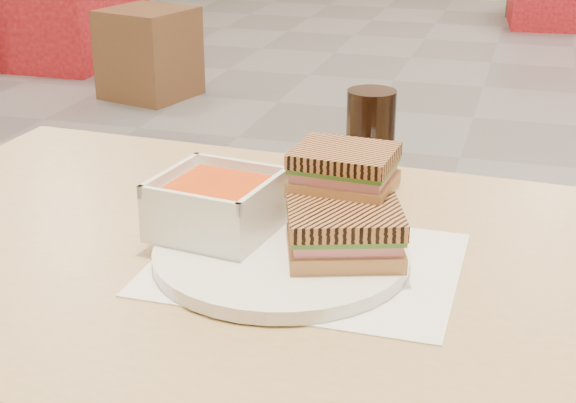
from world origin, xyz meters
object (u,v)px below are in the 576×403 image
(plate, at_px, (281,255))
(panini_lower, at_px, (345,232))
(bg_chair_0r, at_px, (149,53))
(cola_glass, at_px, (370,141))
(soup_bowl, at_px, (217,207))
(main_table, at_px, (307,345))

(plate, relative_size, panini_lower, 1.92)
(bg_chair_0r, bearing_deg, panini_lower, -61.06)
(plate, relative_size, bg_chair_0r, 0.58)
(plate, bearing_deg, cola_glass, 78.78)
(soup_bowl, distance_m, panini_lower, 0.16)
(main_table, xyz_separation_m, panini_lower, (0.04, -0.01, 0.16))
(cola_glass, bearing_deg, bg_chair_0r, 120.64)
(main_table, distance_m, soup_bowl, 0.20)
(soup_bowl, height_order, bg_chair_0r, soup_bowl)
(plate, height_order, soup_bowl, soup_bowl)
(plate, distance_m, soup_bowl, 0.10)
(panini_lower, height_order, bg_chair_0r, panini_lower)
(soup_bowl, distance_m, bg_chair_0r, 3.59)
(panini_lower, relative_size, bg_chair_0r, 0.30)
(soup_bowl, bearing_deg, panini_lower, -7.75)
(main_table, relative_size, panini_lower, 8.10)
(plate, distance_m, bg_chair_0r, 3.65)
(cola_glass, height_order, bg_chair_0r, cola_glass)
(cola_glass, relative_size, bg_chair_0r, 0.28)
(main_table, relative_size, soup_bowl, 8.28)
(main_table, xyz_separation_m, soup_bowl, (-0.11, 0.01, 0.16))
(plate, bearing_deg, soup_bowl, 163.20)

